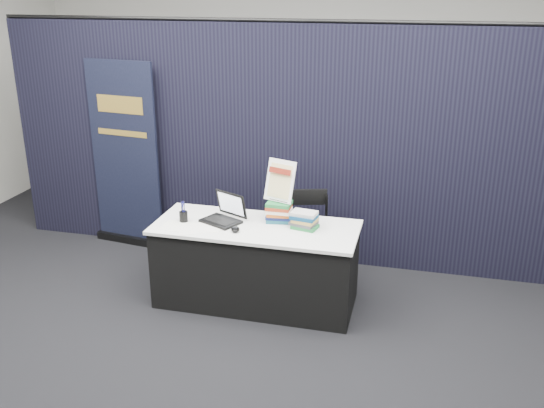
{
  "coord_description": "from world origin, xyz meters",
  "views": [
    {
      "loc": [
        1.36,
        -4.18,
        2.76
      ],
      "look_at": [
        0.15,
        0.55,
        0.97
      ],
      "focal_mm": 40.0,
      "sensor_mm": 36.0,
      "label": 1
    }
  ],
  "objects_px": {
    "book_stack_short": "(304,220)",
    "pullup_banner": "(126,166)",
    "laptop": "(222,214)",
    "book_stack_tall": "(279,212)",
    "info_sign": "(280,181)",
    "display_table": "(256,264)",
    "stacking_chair": "(303,234)"
  },
  "relations": [
    {
      "from": "laptop",
      "to": "stacking_chair",
      "type": "distance_m",
      "value": 0.86
    },
    {
      "from": "display_table",
      "to": "book_stack_tall",
      "type": "bearing_deg",
      "value": 41.01
    },
    {
      "from": "info_sign",
      "to": "stacking_chair",
      "type": "height_order",
      "value": "info_sign"
    },
    {
      "from": "book_stack_tall",
      "to": "book_stack_short",
      "type": "relative_size",
      "value": 1.0
    },
    {
      "from": "book_stack_short",
      "to": "book_stack_tall",
      "type": "bearing_deg",
      "value": 158.49
    },
    {
      "from": "book_stack_tall",
      "to": "info_sign",
      "type": "distance_m",
      "value": 0.28
    },
    {
      "from": "info_sign",
      "to": "book_stack_short",
      "type": "bearing_deg",
      "value": -7.84
    },
    {
      "from": "display_table",
      "to": "book_stack_short",
      "type": "relative_size",
      "value": 7.61
    },
    {
      "from": "book_stack_short",
      "to": "stacking_chair",
      "type": "distance_m",
      "value": 0.57
    },
    {
      "from": "pullup_banner",
      "to": "stacking_chair",
      "type": "height_order",
      "value": "pullup_banner"
    },
    {
      "from": "book_stack_short",
      "to": "pullup_banner",
      "type": "height_order",
      "value": "pullup_banner"
    },
    {
      "from": "book_stack_tall",
      "to": "book_stack_short",
      "type": "bearing_deg",
      "value": -21.51
    },
    {
      "from": "laptop",
      "to": "stacking_chair",
      "type": "xyz_separation_m",
      "value": [
        0.65,
        0.47,
        -0.31
      ]
    },
    {
      "from": "stacking_chair",
      "to": "pullup_banner",
      "type": "bearing_deg",
      "value": 151.72
    },
    {
      "from": "display_table",
      "to": "stacking_chair",
      "type": "height_order",
      "value": "stacking_chair"
    },
    {
      "from": "book_stack_short",
      "to": "pullup_banner",
      "type": "distance_m",
      "value": 2.33
    },
    {
      "from": "book_stack_tall",
      "to": "info_sign",
      "type": "xyz_separation_m",
      "value": [
        0.0,
        0.03,
        0.27
      ]
    },
    {
      "from": "laptop",
      "to": "book_stack_short",
      "type": "bearing_deg",
      "value": 26.33
    },
    {
      "from": "pullup_banner",
      "to": "stacking_chair",
      "type": "xyz_separation_m",
      "value": [
        2.05,
        -0.44,
        -0.4
      ]
    },
    {
      "from": "display_table",
      "to": "stacking_chair",
      "type": "relative_size",
      "value": 2.01
    },
    {
      "from": "book_stack_short",
      "to": "info_sign",
      "type": "bearing_deg",
      "value": 152.64
    },
    {
      "from": "laptop",
      "to": "pullup_banner",
      "type": "height_order",
      "value": "pullup_banner"
    },
    {
      "from": "book_stack_tall",
      "to": "stacking_chair",
      "type": "bearing_deg",
      "value": 67.09
    },
    {
      "from": "book_stack_short",
      "to": "stacking_chair",
      "type": "xyz_separation_m",
      "value": [
        -0.1,
        0.46,
        -0.33
      ]
    },
    {
      "from": "display_table",
      "to": "info_sign",
      "type": "distance_m",
      "value": 0.78
    },
    {
      "from": "laptop",
      "to": "book_stack_short",
      "type": "height_order",
      "value": "laptop"
    },
    {
      "from": "pullup_banner",
      "to": "book_stack_tall",
      "type": "bearing_deg",
      "value": -15.02
    },
    {
      "from": "laptop",
      "to": "info_sign",
      "type": "distance_m",
      "value": 0.6
    },
    {
      "from": "book_stack_tall",
      "to": "stacking_chair",
      "type": "xyz_separation_m",
      "value": [
        0.15,
        0.36,
        -0.34
      ]
    },
    {
      "from": "info_sign",
      "to": "stacking_chair",
      "type": "relative_size",
      "value": 0.43
    },
    {
      "from": "info_sign",
      "to": "pullup_banner",
      "type": "xyz_separation_m",
      "value": [
        -1.9,
        0.77,
        -0.22
      ]
    },
    {
      "from": "laptop",
      "to": "book_stack_short",
      "type": "distance_m",
      "value": 0.74
    }
  ]
}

